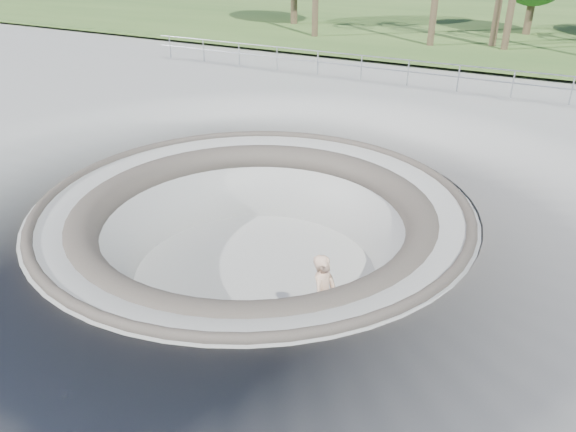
# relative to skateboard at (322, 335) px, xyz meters

# --- Properties ---
(ground) EXTENTS (180.00, 180.00, 0.00)m
(ground) POSITION_rel_skateboard_xyz_m (-2.59, 1.60, 1.83)
(ground) COLOR gray
(ground) RESTS_ON ground
(skate_bowl) EXTENTS (14.00, 14.00, 4.10)m
(skate_bowl) POSITION_rel_skateboard_xyz_m (-2.59, 1.60, 0.00)
(skate_bowl) COLOR gray
(skate_bowl) RESTS_ON ground
(grass_strip) EXTENTS (180.00, 36.00, 0.12)m
(grass_strip) POSITION_rel_skateboard_xyz_m (-2.59, 35.60, 2.05)
(grass_strip) COLOR #2F4F1F
(grass_strip) RESTS_ON ground
(distant_hills) EXTENTS (103.20, 45.00, 28.60)m
(distant_hills) POSITION_rel_skateboard_xyz_m (1.18, 58.77, -5.19)
(distant_hills) COLOR brown
(distant_hills) RESTS_ON ground
(safety_railing) EXTENTS (25.00, 0.06, 1.03)m
(safety_railing) POSITION_rel_skateboard_xyz_m (-2.59, 13.60, 2.52)
(safety_railing) COLOR gray
(safety_railing) RESTS_ON ground
(skateboard) EXTENTS (0.83, 0.28, 0.08)m
(skateboard) POSITION_rel_skateboard_xyz_m (0.00, 0.00, 0.00)
(skateboard) COLOR #975E3C
(skateboard) RESTS_ON ground
(skater) EXTENTS (0.47, 0.70, 1.91)m
(skater) POSITION_rel_skateboard_xyz_m (0.00, -0.00, 0.97)
(skater) COLOR tan
(skater) RESTS_ON skateboard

